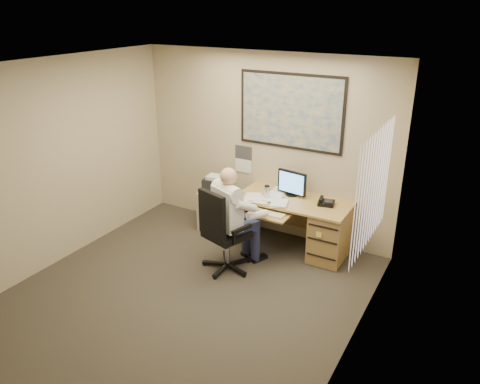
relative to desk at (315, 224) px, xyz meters
The scene contains 8 objects.
room_shell 2.32m from the desk, 117.24° to the right, with size 4.00×4.50×2.70m.
desk is the anchor object (origin of this frame).
world_map 1.60m from the desk, 150.08° to the left, with size 1.56×0.03×1.06m, color #1E4C93.
wall_calendar 1.51m from the desk, 165.62° to the left, with size 0.28×0.01×0.42m, color white.
window_blinds 1.85m from the desk, 47.86° to the right, with size 0.06×1.40×1.30m, color silver, non-canonical shape.
filing_cabinet 1.62m from the desk, behind, with size 0.50×0.58×0.87m.
office_chair 1.31m from the desk, 129.76° to the right, with size 0.86×0.86×1.15m.
person 1.29m from the desk, 132.71° to the right, with size 0.57×0.82×1.41m, color white, non-canonical shape.
Camera 1 is at (2.94, -3.72, 3.32)m, focal length 35.00 mm.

